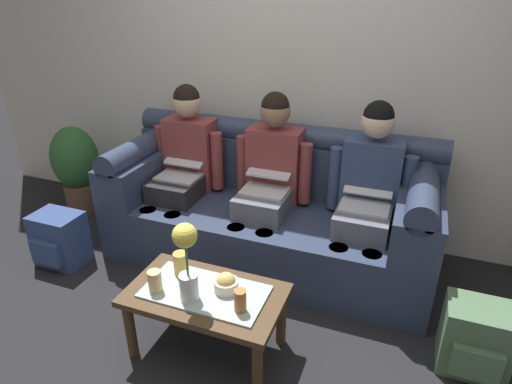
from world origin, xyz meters
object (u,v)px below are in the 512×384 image
at_px(person_right, 368,189).
at_px(person_middle, 270,174).
at_px(cup_near_right, 155,281).
at_px(coffee_table, 206,301).
at_px(person_left, 185,162).
at_px(snack_bowl, 226,284).
at_px(backpack_left, 59,239).
at_px(backpack_right, 475,339).
at_px(flower_vase, 187,258).
at_px(cup_far_center, 240,301).
at_px(couch, 269,210).
at_px(cup_near_left, 181,263).
at_px(potted_plant, 76,165).

bearing_deg(person_right, person_middle, -179.97).
height_order(person_middle, cup_near_right, person_middle).
bearing_deg(coffee_table, person_left, 123.57).
bearing_deg(snack_bowl, backpack_left, 167.53).
bearing_deg(cup_near_right, backpack_left, 157.90).
bearing_deg(cup_near_right, backpack_right, 16.14).
distance_m(flower_vase, snack_bowl, 0.28).
relative_size(person_right, snack_bowl, 9.40).
xyz_separation_m(person_middle, cup_far_center, (0.23, -1.10, -0.20)).
xyz_separation_m(couch, snack_bowl, (0.10, -0.99, 0.08)).
height_order(cup_near_left, potted_plant, potted_plant).
bearing_deg(cup_near_right, cup_far_center, 1.95).
bearing_deg(person_right, cup_near_right, -129.68).
xyz_separation_m(snack_bowl, cup_near_left, (-0.30, 0.05, 0.02)).
xyz_separation_m(person_right, cup_near_right, (-0.93, -1.12, -0.20)).
relative_size(cup_far_center, potted_plant, 0.15).
height_order(flower_vase, potted_plant, flower_vase).
xyz_separation_m(person_right, backpack_right, (0.69, -0.65, -0.46)).
relative_size(snack_bowl, potted_plant, 0.17).
xyz_separation_m(person_middle, cup_near_right, (-0.24, -1.12, -0.20)).
xyz_separation_m(backpack_left, potted_plant, (-0.45, 0.74, 0.24)).
xyz_separation_m(person_middle, cup_near_left, (-0.20, -0.93, -0.19)).
relative_size(person_middle, cup_far_center, 10.27).
relative_size(person_right, backpack_right, 3.11).
bearing_deg(flower_vase, cup_near_left, 130.10).
height_order(coffee_table, cup_near_left, cup_near_left).
bearing_deg(person_left, backpack_right, -17.55).
relative_size(person_left, cup_near_left, 9.60).
xyz_separation_m(person_left, potted_plant, (-1.15, 0.08, -0.23)).
relative_size(cup_near_right, cup_far_center, 1.00).
relative_size(person_left, cup_far_center, 10.27).
xyz_separation_m(person_right, flower_vase, (-0.73, -1.11, -0.01)).
bearing_deg(cup_near_left, person_right, 46.68).
relative_size(cup_near_right, backpack_left, 0.30).
relative_size(person_left, backpack_right, 3.11).
distance_m(person_right, cup_far_center, 1.20).
xyz_separation_m(couch, person_left, (-0.68, -0.00, 0.29)).
distance_m(couch, flower_vase, 1.15).
xyz_separation_m(snack_bowl, cup_near_right, (-0.35, -0.13, 0.02)).
bearing_deg(cup_near_right, cup_near_left, 75.29).
bearing_deg(coffee_table, snack_bowl, 23.44).
bearing_deg(cup_near_left, person_left, 117.56).
relative_size(person_right, backpack_left, 3.10).
bearing_deg(cup_far_center, person_left, 129.76).
xyz_separation_m(person_middle, snack_bowl, (0.10, -0.98, -0.21)).
distance_m(person_middle, backpack_right, 1.59).
relative_size(person_left, snack_bowl, 9.40).
height_order(person_right, cup_near_right, person_right).
xyz_separation_m(flower_vase, potted_plant, (-1.79, 1.19, -0.22)).
relative_size(coffee_table, backpack_left, 2.13).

